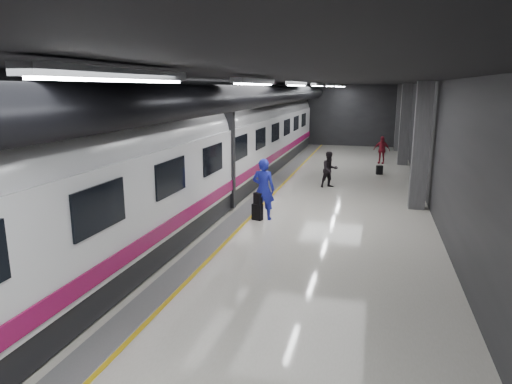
% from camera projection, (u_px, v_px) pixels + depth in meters
% --- Properties ---
extents(ground, '(40.00, 40.00, 0.00)m').
position_uv_depth(ground, '(282.00, 214.00, 15.83)').
color(ground, silver).
rests_on(ground, ground).
extents(platform_hall, '(10.02, 40.02, 4.51)m').
position_uv_depth(platform_hall, '(281.00, 109.00, 16.01)').
color(platform_hall, black).
rests_on(platform_hall, ground).
extents(train, '(3.05, 38.00, 4.05)m').
position_uv_depth(train, '(193.00, 151.00, 16.17)').
color(train, black).
rests_on(train, ground).
extents(traveler_main, '(0.74, 0.49, 2.04)m').
position_uv_depth(traveler_main, '(263.00, 189.00, 14.97)').
color(traveler_main, '#251BCF').
rests_on(traveler_main, ground).
extents(suitcase_main, '(0.38, 0.29, 0.54)m').
position_uv_depth(suitcase_main, '(257.00, 212.00, 15.04)').
color(suitcase_main, black).
rests_on(suitcase_main, ground).
extents(shoulder_bag, '(0.32, 0.27, 0.37)m').
position_uv_depth(shoulder_bag, '(258.00, 198.00, 14.93)').
color(shoulder_bag, black).
rests_on(shoulder_bag, suitcase_main).
extents(traveler_far_a, '(0.97, 0.92, 1.58)m').
position_uv_depth(traveler_far_a, '(330.00, 170.00, 19.85)').
color(traveler_far_a, black).
rests_on(traveler_far_a, ground).
extents(traveler_far_b, '(0.99, 0.60, 1.57)m').
position_uv_depth(traveler_far_b, '(382.00, 150.00, 26.20)').
color(traveler_far_b, maroon).
rests_on(traveler_far_b, ground).
extents(suitcase_far, '(0.35, 0.28, 0.45)m').
position_uv_depth(suitcase_far, '(379.00, 170.00, 22.96)').
color(suitcase_far, black).
rests_on(suitcase_far, ground).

